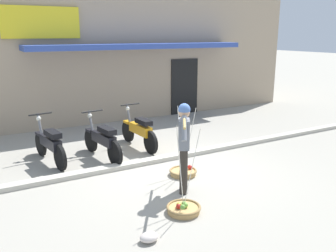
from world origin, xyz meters
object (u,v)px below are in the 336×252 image
Objects in this scene: fruit_vendor at (184,142)px; plastic_litter_bag at (149,237)px; fruit_basket_right_side at (184,208)px; motorcycle_nearest_shop at (50,144)px; motorcycle_second_in_row at (103,140)px; fruit_basket_left_side at (183,172)px; motorcycle_third_in_row at (139,131)px.

plastic_litter_bag is at bearing -137.62° from fruit_vendor.
fruit_basket_right_side is 0.80× the size of motorcycle_nearest_shop.
fruit_basket_left_side is at bearing -57.93° from motorcycle_second_in_row.
fruit_basket_left_side is 3.13m from motorcycle_nearest_shop.
motorcycle_second_in_row is at bearing 105.81° from fruit_vendor.
motorcycle_third_in_row is (1.11, 0.34, 0.00)m from motorcycle_second_in_row.
fruit_vendor is 0.93× the size of motorcycle_third_in_row.
plastic_litter_bag is at bearing -112.91° from motorcycle_third_in_row.
fruit_basket_left_side is 2.55m from plastic_litter_bag.
motorcycle_nearest_shop reaches higher than plastic_litter_bag.
fruit_basket_right_side is 1.01m from plastic_litter_bag.
motorcycle_nearest_shop is 4.05m from plastic_litter_bag.
fruit_vendor is 0.94× the size of motorcycle_nearest_shop.
motorcycle_nearest_shop is 6.47× the size of plastic_litter_bag.
motorcycle_third_in_row is 6.50× the size of plastic_litter_bag.
fruit_vendor reaches higher than motorcycle_third_in_row.
fruit_basket_right_side is 5.18× the size of plastic_litter_bag.
fruit_basket_right_side is 0.80× the size of motorcycle_second_in_row.
fruit_vendor is at bearing -97.99° from motorcycle_third_in_row.
fruit_basket_left_side is at bearing -42.76° from motorcycle_nearest_shop.
plastic_litter_bag is at bearing -150.72° from fruit_basket_right_side.
fruit_basket_left_side is 0.80× the size of motorcycle_nearest_shop.
motorcycle_nearest_shop is (-1.85, 2.80, -0.52)m from fruit_vendor.
motorcycle_nearest_shop is at bearing 165.23° from motorcycle_second_in_row.
fruit_basket_left_side is 0.80× the size of motorcycle_second_in_row.
motorcycle_third_in_row is (0.82, 3.53, 0.37)m from fruit_basket_right_side.
motorcycle_third_in_row is at bearing 82.01° from fruit_vendor.
fruit_basket_left_side is 2.18m from motorcycle_third_in_row.
fruit_basket_right_side is at bearing 29.28° from plastic_litter_bag.
plastic_litter_bag is (-0.60, -3.69, -0.38)m from motorcycle_second_in_row.
fruit_basket_right_side is 3.65m from motorcycle_third_in_row.
fruit_basket_left_side is at bearing 47.47° from plastic_litter_bag.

